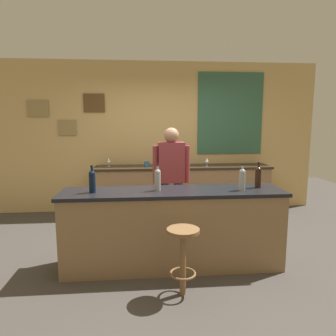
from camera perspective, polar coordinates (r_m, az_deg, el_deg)
ground_plane at (r=4.22m, az=0.32°, el=-15.17°), size 10.00×10.00×0.00m
back_wall at (r=5.90m, az=-1.19°, el=5.87°), size 6.00×0.09×2.80m
bar_counter at (r=3.68m, az=0.93°, el=-11.11°), size 2.56×0.60×0.92m
side_counter at (r=5.69m, az=2.77°, el=-4.10°), size 3.19×0.56×0.90m
bartender at (r=4.32m, az=0.61°, el=-1.61°), size 0.52×0.21×1.62m
bar_stool at (r=3.11m, az=2.79°, el=-14.97°), size 0.32×0.32×0.68m
wine_bottle_a at (r=3.52m, az=-13.84°, el=-2.26°), size 0.07×0.07×0.31m
wine_bottle_b at (r=3.52m, az=-1.94°, el=-2.01°), size 0.07×0.07×0.31m
wine_bottle_c at (r=3.63m, az=13.54°, el=-1.90°), size 0.07×0.07×0.31m
wine_bottle_d at (r=3.83m, az=16.33°, el=-1.49°), size 0.07×0.07×0.31m
wine_glass_a at (r=5.63m, az=-10.90°, el=1.40°), size 0.07×0.07×0.16m
wine_glass_b at (r=5.60m, az=7.19°, el=1.45°), size 0.07×0.07×0.16m
coffee_mug at (r=5.52m, az=-3.99°, el=0.73°), size 0.12×0.08×0.09m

